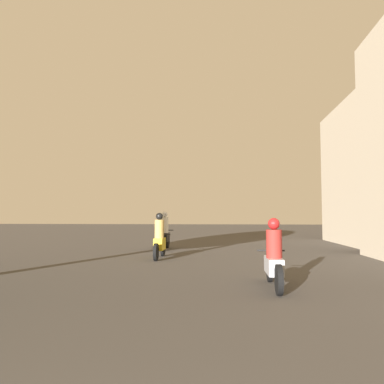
% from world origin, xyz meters
% --- Properties ---
extents(motorcycle_silver, '(0.60, 2.02, 1.43)m').
position_xyz_m(motorcycle_silver, '(1.59, 8.13, 0.57)').
color(motorcycle_silver, black).
rests_on(motorcycle_silver, ground_plane).
extents(motorcycle_yellow, '(0.60, 1.97, 1.57)m').
position_xyz_m(motorcycle_yellow, '(-1.65, 13.08, 0.63)').
color(motorcycle_yellow, black).
rests_on(motorcycle_yellow, ground_plane).
extents(motorcycle_black, '(0.60, 2.15, 1.63)m').
position_xyz_m(motorcycle_black, '(-2.01, 16.44, 0.65)').
color(motorcycle_black, black).
rests_on(motorcycle_black, ground_plane).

